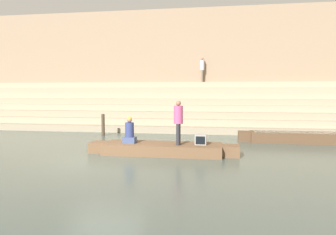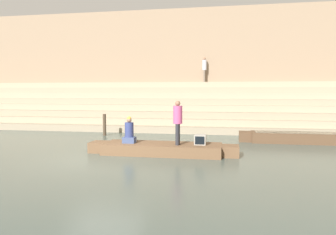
% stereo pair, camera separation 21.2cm
% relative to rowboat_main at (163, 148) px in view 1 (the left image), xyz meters
% --- Properties ---
extents(ground_plane, '(120.00, 120.00, 0.00)m').
position_rel_rowboat_main_xyz_m(ground_plane, '(-1.74, -1.51, -0.22)').
color(ground_plane, '#47544C').
extents(ghat_steps, '(36.00, 5.72, 3.05)m').
position_rel_rowboat_main_xyz_m(ghat_steps, '(-1.74, 9.63, 0.87)').
color(ghat_steps, gray).
rests_on(ghat_steps, ground).
extents(back_wall, '(34.20, 1.28, 8.34)m').
position_rel_rowboat_main_xyz_m(back_wall, '(-1.74, 12.26, 3.93)').
color(back_wall, '#937A60').
rests_on(back_wall, ground).
extents(rowboat_main, '(5.71, 1.57, 0.40)m').
position_rel_rowboat_main_xyz_m(rowboat_main, '(0.00, 0.00, 0.00)').
color(rowboat_main, brown).
rests_on(rowboat_main, ground).
extents(person_standing, '(0.34, 0.34, 1.63)m').
position_rel_rowboat_main_xyz_m(person_standing, '(0.62, -0.18, 1.12)').
color(person_standing, '#28282D').
rests_on(person_standing, rowboat_main).
extents(person_rowing, '(0.47, 0.37, 1.03)m').
position_rel_rowboat_main_xyz_m(person_rowing, '(-1.28, -0.08, 0.59)').
color(person_rowing, '#3D4C75').
rests_on(person_rowing, rowboat_main).
extents(tv_set, '(0.42, 0.47, 0.37)m').
position_rel_rowboat_main_xyz_m(tv_set, '(1.44, 0.05, 0.37)').
color(tv_set, '#9E998E').
rests_on(tv_set, rowboat_main).
extents(moored_boat_shore, '(5.28, 1.10, 0.48)m').
position_rel_rowboat_main_xyz_m(moored_boat_shore, '(5.61, 3.79, 0.04)').
color(moored_boat_shore, brown).
rests_on(moored_boat_shore, ground).
extents(mooring_post, '(0.17, 0.17, 1.17)m').
position_rel_rowboat_main_xyz_m(mooring_post, '(-4.11, 4.59, 0.37)').
color(mooring_post, '#473828').
rests_on(mooring_post, ground).
extents(person_on_steps, '(0.31, 0.31, 1.74)m').
position_rel_rowboat_main_xyz_m(person_on_steps, '(0.75, 11.30, 3.85)').
color(person_on_steps, '#756656').
rests_on(person_on_steps, ghat_steps).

